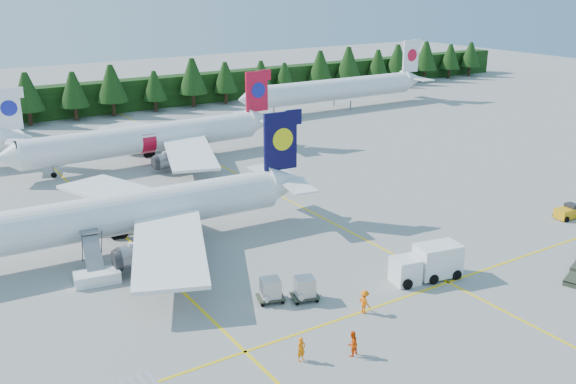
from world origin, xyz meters
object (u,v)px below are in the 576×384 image
airliner_navy (101,218)px  service_truck (426,263)px  baggage_tug (568,212)px  airstairs (96,273)px  airliner_red (140,140)px

airliner_navy → service_truck: 30.14m
service_truck → baggage_tug: bearing=17.1°
airstairs → service_truck: 28.54m
airstairs → baggage_tug: bearing=-5.0°
airliner_navy → service_truck: airliner_navy is taller
service_truck → airliner_navy: bearing=147.6°
airliner_navy → service_truck: size_ratio=6.17×
airstairs → airliner_navy: bearing=76.5°
service_truck → airstairs: bearing=159.4°
airliner_navy → baggage_tug: airliner_navy is taller
airliner_navy → airstairs: (-2.44, -5.68, -2.77)m
airliner_navy → airstairs: airliner_navy is taller
airliner_red → service_truck: bearing=-81.2°
baggage_tug → airstairs: bearing=168.6°
airliner_navy → baggage_tug: bearing=-18.3°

